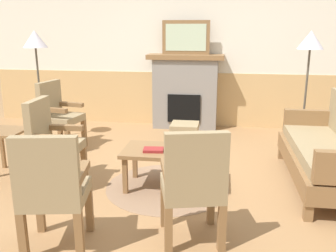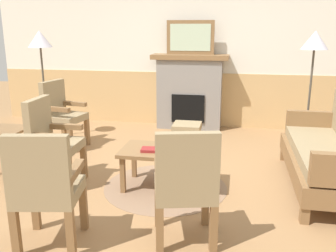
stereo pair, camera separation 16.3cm
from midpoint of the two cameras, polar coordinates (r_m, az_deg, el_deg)
The scene contains 16 objects.
ground_plane at distance 4.34m, azimuth 0.21°, elevation -8.22°, with size 14.00×14.00×0.00m, color #997047.
wall_back at distance 6.57m, azimuth 4.47°, elevation 11.45°, with size 7.20×0.14×2.70m.
fireplace at distance 6.40m, azimuth 4.10°, elevation 5.44°, with size 1.30×0.44×1.28m.
framed_picture at distance 6.32m, azimuth 4.25°, elevation 13.58°, with size 0.80×0.04×0.56m.
couch at distance 4.37m, azimuth 24.67°, elevation -3.94°, with size 0.70×1.80×0.98m.
coffee_table at distance 3.99m, azimuth 0.78°, elevation -4.42°, with size 0.96×0.56×0.44m.
round_rug at distance 4.13m, azimuth 0.76°, elevation -9.43°, with size 1.36×1.36×0.01m, color #896B51.
book_on_table at distance 3.92m, azimuth -1.43°, elevation -3.71°, with size 0.21×0.15×0.03m, color maroon.
footstool at distance 5.38m, azimuth 3.84°, elevation -0.41°, with size 0.40×0.40×0.36m.
armchair_near_fireplace at distance 4.21m, azimuth -16.76°, elevation -1.82°, with size 0.50×0.50×0.98m.
armchair_by_window_left at distance 5.54m, azimuth -15.48°, elevation 2.22°, with size 0.56×0.56×0.98m.
armchair_front_left at distance 2.93m, azimuth 4.35°, elevation -8.66°, with size 0.58×0.58×0.98m.
armchair_front_center at distance 2.99m, azimuth -17.05°, elevation -8.82°, with size 0.56×0.56×0.98m.
side_table at distance 4.77m, azimuth -22.75°, elevation -1.71°, with size 0.44×0.44×0.55m.
floor_lamp_by_couch at distance 5.49m, azimuth 22.62°, elevation 11.15°, with size 0.36×0.36×1.68m.
floor_lamp_by_chairs at distance 5.95m, azimuth -18.49°, elevation 11.73°, with size 0.36×0.36×1.68m.
Camera 2 is at (0.81, -3.91, 1.71)m, focal length 39.18 mm.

